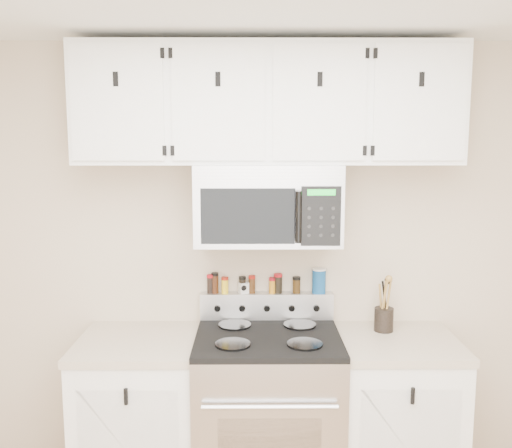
{
  "coord_description": "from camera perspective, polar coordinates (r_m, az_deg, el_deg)",
  "views": [
    {
      "loc": [
        -0.08,
        -1.45,
        1.97
      ],
      "look_at": [
        -0.06,
        1.45,
        1.54
      ],
      "focal_mm": 40.0,
      "sensor_mm": 36.0,
      "label": 1
    }
  ],
  "objects": [
    {
      "name": "base_cabinet_right",
      "position": [
        3.36,
        13.66,
        -18.45
      ],
      "size": [
        0.64,
        0.62,
        0.92
      ],
      "color": "white",
      "rests_on": "floor"
    },
    {
      "name": "kitchen_timer",
      "position": [
        3.27,
        -1.23,
        -6.39
      ],
      "size": [
        0.07,
        0.06,
        0.06
      ],
      "primitive_type": "cube",
      "rotation": [
        0.0,
        0.0,
        0.43
      ],
      "color": "silver",
      "rests_on": "range"
    },
    {
      "name": "spice_jar_2",
      "position": [
        3.27,
        -3.13,
        -6.1
      ],
      "size": [
        0.04,
        0.04,
        0.09
      ],
      "color": "yellow",
      "rests_on": "range"
    },
    {
      "name": "spice_jar_1",
      "position": [
        3.27,
        -4.12,
        -5.89
      ],
      "size": [
        0.04,
        0.04,
        0.12
      ],
      "color": "#3B1D0E",
      "rests_on": "range"
    },
    {
      "name": "spice_jar_4",
      "position": [
        3.27,
        -0.41,
        -6.04
      ],
      "size": [
        0.04,
        0.04,
        0.1
      ],
      "color": "#3F240F",
      "rests_on": "range"
    },
    {
      "name": "base_cabinet_left",
      "position": [
        3.33,
        -11.47,
        -18.67
      ],
      "size": [
        0.64,
        0.62,
        0.92
      ],
      "color": "white",
      "rests_on": "floor"
    },
    {
      "name": "spice_jar_5",
      "position": [
        3.27,
        1.64,
        -6.14
      ],
      "size": [
        0.04,
        0.04,
        0.09
      ],
      "color": "#C57F17",
      "rests_on": "range"
    },
    {
      "name": "salt_canister",
      "position": [
        3.28,
        6.32,
        -5.65
      ],
      "size": [
        0.08,
        0.08,
        0.14
      ],
      "color": "#134C89",
      "rests_on": "range"
    },
    {
      "name": "upper_cabinets",
      "position": [
        3.04,
        1.2,
        11.86
      ],
      "size": [
        2.0,
        0.35,
        0.62
      ],
      "color": "white",
      "rests_on": "back_wall"
    },
    {
      "name": "back_wall",
      "position": [
        3.28,
        1.07,
        -4.22
      ],
      "size": [
        3.5,
        0.01,
        2.5
      ],
      "primitive_type": "cube",
      "color": "tan",
      "rests_on": "floor"
    },
    {
      "name": "spice_jar_7",
      "position": [
        3.28,
        4.07,
        -6.08
      ],
      "size": [
        0.05,
        0.05,
        0.09
      ],
      "color": "#39250D",
      "rests_on": "range"
    },
    {
      "name": "spice_jar_0",
      "position": [
        3.28,
        -4.57,
        -5.98
      ],
      "size": [
        0.04,
        0.04,
        0.11
      ],
      "color": "black",
      "rests_on": "range"
    },
    {
      "name": "spice_jar_3",
      "position": [
        3.27,
        -1.37,
        -6.09
      ],
      "size": [
        0.04,
        0.04,
        0.1
      ],
      "color": "black",
      "rests_on": "range"
    },
    {
      "name": "spice_jar_6",
      "position": [
        3.27,
        2.22,
        -5.94
      ],
      "size": [
        0.05,
        0.05,
        0.11
      ],
      "color": "black",
      "rests_on": "range"
    },
    {
      "name": "range",
      "position": [
        3.24,
        1.18,
        -18.76
      ],
      "size": [
        0.76,
        0.65,
        1.1
      ],
      "color": "#B7B7BA",
      "rests_on": "floor"
    },
    {
      "name": "microwave",
      "position": [
        3.03,
        1.19,
        2.01
      ],
      "size": [
        0.76,
        0.44,
        0.42
      ],
      "color": "#9E9EA3",
      "rests_on": "back_wall"
    },
    {
      "name": "utensil_crock",
      "position": [
        3.26,
        12.66,
        -9.11
      ],
      "size": [
        0.1,
        0.1,
        0.3
      ],
      "color": "black",
      "rests_on": "base_cabinet_right"
    }
  ]
}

